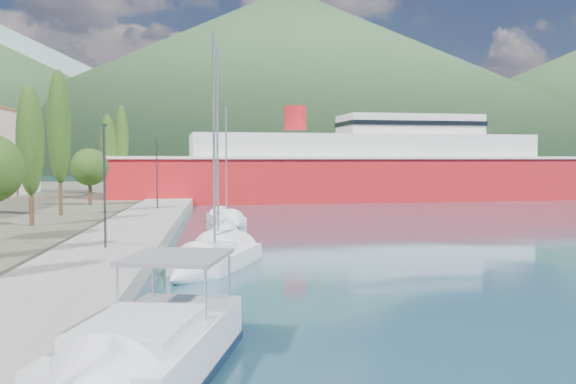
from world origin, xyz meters
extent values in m
plane|color=#1F4658|center=(0.00, 120.00, 0.00)|extent=(1400.00, 1400.00, 0.00)
cube|color=gray|center=(-9.00, 26.00, 0.40)|extent=(5.00, 88.00, 0.80)
cone|color=slate|center=(80.00, 680.00, 90.00)|extent=(760.00, 760.00, 180.00)
cone|color=#31512E|center=(40.00, 400.00, 57.50)|extent=(480.00, 480.00, 115.00)
cylinder|color=#47301E|center=(-15.90, 26.19, 1.72)|extent=(0.30, 0.30, 2.04)
ellipsoid|color=#2A4816|center=(-15.90, 26.19, 6.37)|extent=(1.80, 1.80, 7.24)
cylinder|color=#47301E|center=(-15.90, 33.95, 1.95)|extent=(0.30, 0.30, 2.51)
ellipsoid|color=#2A4816|center=(-15.90, 33.95, 7.66)|extent=(1.80, 1.80, 8.89)
cylinder|color=#47301E|center=(-15.90, 45.23, 1.82)|extent=(0.36, 0.36, 2.24)
sphere|color=#2A4816|center=(-15.90, 45.23, 4.37)|extent=(3.58, 3.58, 3.58)
cylinder|color=#47301E|center=(-15.90, 55.18, 1.74)|extent=(0.30, 0.30, 2.07)
ellipsoid|color=#2A4816|center=(-15.90, 55.18, 6.44)|extent=(1.80, 1.80, 7.34)
cylinder|color=#47301E|center=(-15.90, 65.04, 1.93)|extent=(0.30, 0.30, 2.47)
ellipsoid|color=#2A4816|center=(-15.90, 65.04, 7.55)|extent=(1.80, 1.80, 8.75)
cylinder|color=#2D2D33|center=(-9.00, 14.22, 3.80)|extent=(0.12, 0.12, 6.00)
cube|color=#2D2D33|center=(-9.00, 14.47, 6.80)|extent=(0.15, 0.50, 0.12)
cylinder|color=#2D2D33|center=(-9.00, 39.68, 3.80)|extent=(0.12, 0.12, 6.00)
cube|color=#2D2D33|center=(-9.00, 39.93, 6.80)|extent=(0.15, 0.50, 0.12)
cube|color=silver|center=(-4.87, -3.13, 0.78)|extent=(4.21, 7.28, 1.15)
cube|color=black|center=(-4.87, -3.13, 0.26)|extent=(4.29, 7.37, 0.23)
cube|color=silver|center=(-5.06, -3.94, 1.51)|extent=(2.88, 3.74, 0.42)
cube|color=slate|center=(-4.45, -1.34, 2.66)|extent=(2.97, 3.31, 0.10)
cube|color=silver|center=(-3.50, 12.94, 0.27)|extent=(4.52, 6.64, 0.98)
cube|color=silver|center=(-3.65, 12.55, 0.93)|extent=(2.28, 2.83, 0.38)
cylinder|color=silver|center=(-3.65, 12.55, 5.96)|extent=(0.12, 0.12, 10.38)
cone|color=silver|center=(-4.89, 9.26, 0.27)|extent=(3.36, 3.57, 2.51)
cube|color=silver|center=(-3.48, 18.90, 0.24)|extent=(2.94, 6.41, 0.87)
cube|color=silver|center=(-3.52, 18.49, 0.82)|extent=(1.62, 2.61, 0.34)
cylinder|color=silver|center=(-3.52, 18.49, 6.02)|extent=(0.12, 0.12, 10.67)
cone|color=silver|center=(-3.94, 14.97, 0.24)|extent=(2.55, 3.13, 2.23)
cube|color=silver|center=(-3.00, 33.26, 0.24)|extent=(3.17, 5.36, 0.86)
cube|color=silver|center=(-2.94, 32.93, 0.81)|extent=(1.70, 2.23, 0.33)
cylinder|color=silver|center=(-2.94, 32.93, 4.97)|extent=(0.12, 0.12, 8.60)
cone|color=silver|center=(-2.36, 30.12, 0.24)|extent=(2.63, 2.74, 2.20)
cube|color=red|center=(14.07, 61.17, 2.32)|extent=(61.98, 18.22, 5.90)
cube|color=silver|center=(14.07, 61.17, 5.27)|extent=(62.44, 18.64, 0.32)
cube|color=silver|center=(14.07, 61.17, 6.53)|extent=(42.93, 14.34, 3.16)
cube|color=silver|center=(20.36, 61.75, 9.37)|extent=(17.75, 9.38, 2.53)
cylinder|color=red|center=(5.68, 60.39, 10.11)|extent=(2.74, 2.74, 2.95)
camera|label=1|loc=(-3.28, -17.82, 5.18)|focal=40.00mm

